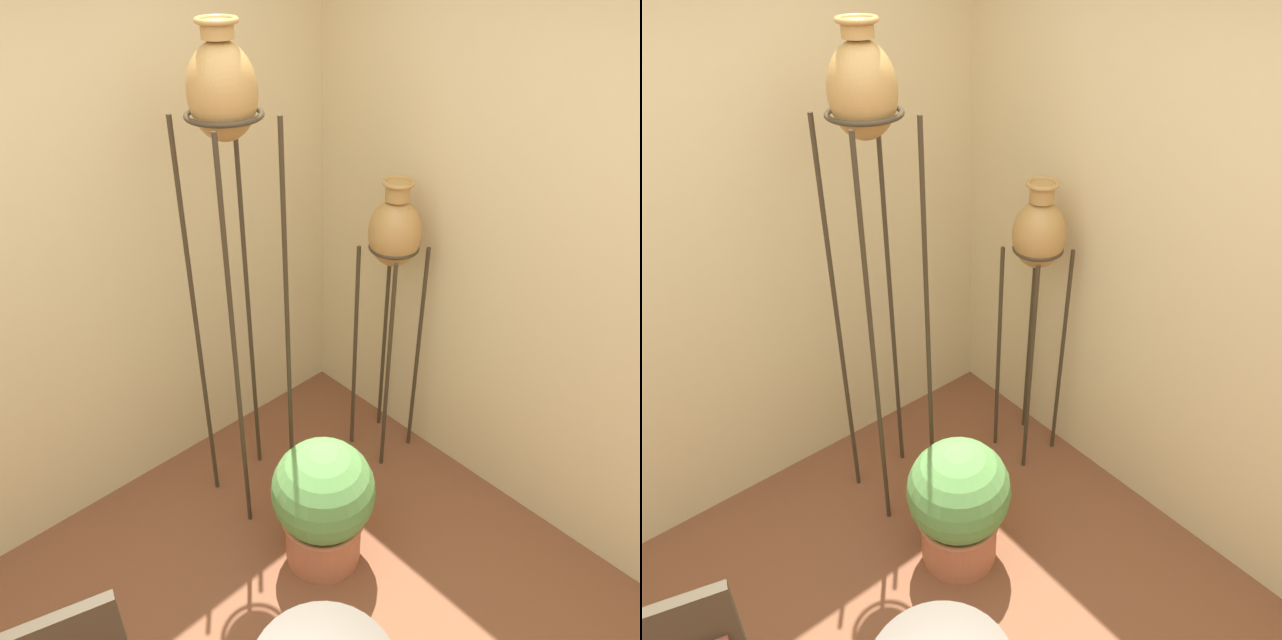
# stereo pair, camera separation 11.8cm
# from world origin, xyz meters

# --- Properties ---
(wall_back) EXTENTS (7.20, 0.06, 2.70)m
(wall_back) POSITION_xyz_m (0.00, 1.63, 1.35)
(wall_back) COLOR beige
(wall_back) RESTS_ON ground_plane
(wall_right) EXTENTS (0.06, 7.20, 2.70)m
(wall_right) POSITION_xyz_m (1.63, 0.00, 1.35)
(wall_right) COLOR beige
(wall_right) RESTS_ON ground_plane
(vase_stand_tall) EXTENTS (0.30, 0.30, 2.21)m
(vase_stand_tall) POSITION_xyz_m (0.69, 1.13, 1.86)
(vase_stand_tall) COLOR #382D1E
(vase_stand_tall) RESTS_ON ground_plane
(vase_stand_medium) EXTENTS (0.24, 0.24, 1.53)m
(vase_stand_medium) POSITION_xyz_m (1.41, 0.91, 1.24)
(vase_stand_medium) COLOR #382D1E
(vase_stand_medium) RESTS_ON ground_plane
(potted_plant) EXTENTS (0.45, 0.45, 0.65)m
(potted_plant) POSITION_xyz_m (0.68, 0.60, 0.35)
(potted_plant) COLOR #B26647
(potted_plant) RESTS_ON ground_plane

